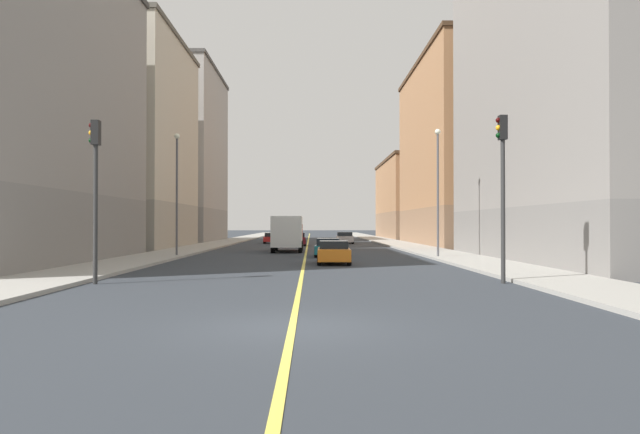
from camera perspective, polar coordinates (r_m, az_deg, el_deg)
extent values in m
plane|color=#2E3339|center=(12.62, -2.71, -10.63)|extent=(400.00, 400.00, 0.00)
cube|color=#9E9B93|center=(62.16, 7.78, -2.63)|extent=(3.73, 168.00, 0.15)
cube|color=#9E9B93|center=(62.29, -10.21, -2.62)|extent=(3.73, 168.00, 0.15)
cube|color=#E5D14C|center=(61.46, -1.22, -2.72)|extent=(0.16, 154.00, 0.01)
cube|color=slate|center=(37.20, 23.25, -1.58)|extent=(8.00, 24.18, 3.13)
cube|color=gray|center=(38.69, 23.17, 15.32)|extent=(8.00, 24.18, 19.38)
cube|color=#8F6B4F|center=(63.65, 12.96, -0.93)|extent=(8.00, 24.89, 3.81)
cube|color=#A8754C|center=(64.31, 12.93, 7.55)|extent=(8.00, 24.89, 15.14)
cube|color=#4B3422|center=(65.87, 12.91, 14.25)|extent=(8.30, 25.19, 0.40)
cube|color=#8F6B4F|center=(91.16, 8.74, -0.82)|extent=(8.00, 24.48, 3.96)
cube|color=#A8754C|center=(91.33, 8.73, 2.81)|extent=(8.00, 24.48, 7.62)
cube|color=#4B3422|center=(91.67, 8.73, 5.32)|extent=(8.30, 24.78, 0.40)
cube|color=slate|center=(35.96, -27.25, -1.02)|extent=(8.00, 21.29, 3.86)
cube|color=gray|center=(36.99, -27.17, 12.96)|extent=(8.00, 21.29, 14.03)
cube|color=#9D9688|center=(56.12, -17.40, -0.81)|extent=(8.00, 17.27, 4.07)
cube|color=#BCB29E|center=(56.88, -17.37, 8.70)|extent=(8.00, 17.27, 14.72)
cube|color=#545047|center=(58.59, -17.34, 16.01)|extent=(8.30, 17.57, 0.40)
cube|color=gray|center=(76.73, -12.88, -0.78)|extent=(8.00, 18.90, 4.09)
cube|color=#9E9993|center=(77.45, -12.85, 7.15)|extent=(8.00, 18.90, 17.31)
cube|color=#474442|center=(79.15, -12.84, 13.52)|extent=(8.30, 19.20, 0.40)
cylinder|color=#2D2D2D|center=(22.66, 17.28, 0.51)|extent=(0.16, 0.16, 5.29)
cube|color=black|center=(22.94, 17.25, 8.26)|extent=(0.28, 0.32, 0.90)
sphere|color=#320404|center=(22.93, 16.86, 8.95)|extent=(0.20, 0.20, 0.20)
sphere|color=orange|center=(22.89, 16.87, 8.25)|extent=(0.20, 0.20, 0.20)
sphere|color=black|center=(22.85, 16.87, 7.56)|extent=(0.20, 0.20, 0.20)
cylinder|color=#2D2D2D|center=(22.93, -20.89, 0.24)|extent=(0.16, 0.16, 5.07)
cube|color=black|center=(23.17, -20.86, 7.63)|extent=(0.28, 0.32, 0.90)
sphere|color=#320404|center=(23.26, -21.23, 8.27)|extent=(0.20, 0.20, 0.20)
sphere|color=orange|center=(23.22, -21.23, 7.59)|extent=(0.20, 0.20, 0.20)
sphere|color=black|center=(23.18, -21.23, 6.91)|extent=(0.20, 0.20, 0.20)
cylinder|color=#4C4C51|center=(38.19, 11.33, 2.10)|extent=(0.14, 0.14, 7.76)
sphere|color=#EAEACC|center=(38.60, 11.32, 8.09)|extent=(0.36, 0.36, 0.36)
cylinder|color=#4C4C51|center=(39.90, -13.68, 1.92)|extent=(0.14, 0.14, 7.68)
sphere|color=#EAEACC|center=(40.28, -13.66, 7.60)|extent=(0.36, 0.36, 0.36)
cube|color=silver|center=(66.62, 2.41, -2.11)|extent=(2.04, 4.48, 0.63)
cube|color=black|center=(66.71, 2.40, -1.65)|extent=(1.74, 2.21, 0.44)
cylinder|color=black|center=(67.98, 1.64, -2.27)|extent=(0.24, 0.65, 0.64)
cylinder|color=black|center=(68.02, 3.11, -2.27)|extent=(0.24, 0.65, 0.64)
cylinder|color=black|center=(65.24, 1.67, -2.33)|extent=(0.24, 0.65, 0.64)
cylinder|color=black|center=(65.28, 3.20, -2.33)|extent=(0.24, 0.65, 0.64)
cube|color=#196670|center=(39.88, 0.80, -3.12)|extent=(1.90, 4.64, 0.55)
cube|color=black|center=(39.74, 0.79, -2.40)|extent=(1.60, 2.44, 0.45)
cylinder|color=black|center=(41.32, -0.24, -3.28)|extent=(0.25, 0.65, 0.64)
cylinder|color=black|center=(41.30, 1.90, -3.28)|extent=(0.25, 0.65, 0.64)
cylinder|color=black|center=(38.49, -0.39, -3.47)|extent=(0.25, 0.65, 0.64)
cylinder|color=black|center=(38.47, 1.91, -3.47)|extent=(0.25, 0.65, 0.64)
cube|color=maroon|center=(59.81, -2.24, -2.26)|extent=(1.78, 4.29, 0.65)
cube|color=black|center=(59.76, -2.24, -1.73)|extent=(1.56, 1.99, 0.46)
cylinder|color=black|center=(61.17, -2.97, -2.44)|extent=(0.22, 0.64, 0.64)
cylinder|color=black|center=(61.14, -1.47, -2.44)|extent=(0.22, 0.64, 0.64)
cylinder|color=black|center=(58.51, -3.06, -2.52)|extent=(0.22, 0.64, 0.64)
cylinder|color=black|center=(58.48, -1.48, -2.52)|extent=(0.22, 0.64, 0.64)
cube|color=orange|center=(32.34, 1.34, -3.62)|extent=(1.82, 3.98, 0.62)
cube|color=black|center=(32.44, 1.34, -2.69)|extent=(1.57, 2.01, 0.42)
cylinder|color=black|center=(33.56, -0.05, -3.87)|extent=(0.23, 0.64, 0.64)
cylinder|color=black|center=(33.59, 2.66, -3.87)|extent=(0.23, 0.64, 0.64)
cylinder|color=black|center=(31.12, -0.08, -4.12)|extent=(0.23, 0.64, 0.64)
cylinder|color=black|center=(31.15, 2.84, -4.12)|extent=(0.23, 0.64, 0.64)
cube|color=red|center=(67.69, -4.67, -2.12)|extent=(1.97, 4.46, 0.55)
cube|color=black|center=(67.78, -4.66, -1.71)|extent=(1.67, 2.17, 0.42)
cylinder|color=black|center=(69.08, -5.32, -2.24)|extent=(0.24, 0.65, 0.64)
cylinder|color=black|center=(69.03, -3.95, -2.24)|extent=(0.24, 0.65, 0.64)
cylinder|color=black|center=(66.36, -5.42, -2.30)|extent=(0.24, 0.65, 0.64)
cylinder|color=black|center=(66.31, -3.99, -2.31)|extent=(0.24, 0.65, 0.64)
cube|color=maroon|center=(49.15, -3.03, -1.77)|extent=(2.29, 1.86, 1.81)
cube|color=silver|center=(45.63, -3.20, -1.40)|extent=(2.29, 4.38, 2.33)
cylinder|color=black|center=(48.89, -4.27, -2.72)|extent=(0.30, 0.90, 0.90)
cylinder|color=black|center=(48.81, -1.82, -2.73)|extent=(0.30, 0.90, 0.90)
cylinder|color=black|center=(44.79, -4.59, -2.91)|extent=(0.30, 0.90, 0.90)
cylinder|color=black|center=(44.70, -1.91, -2.92)|extent=(0.30, 0.90, 0.90)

